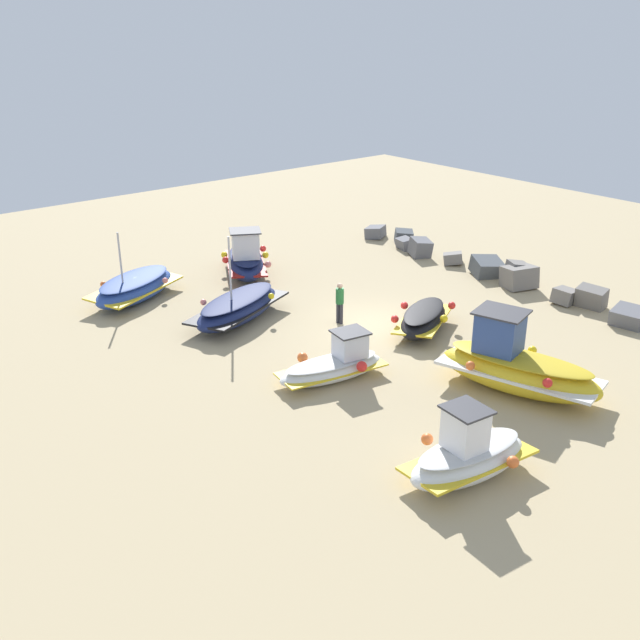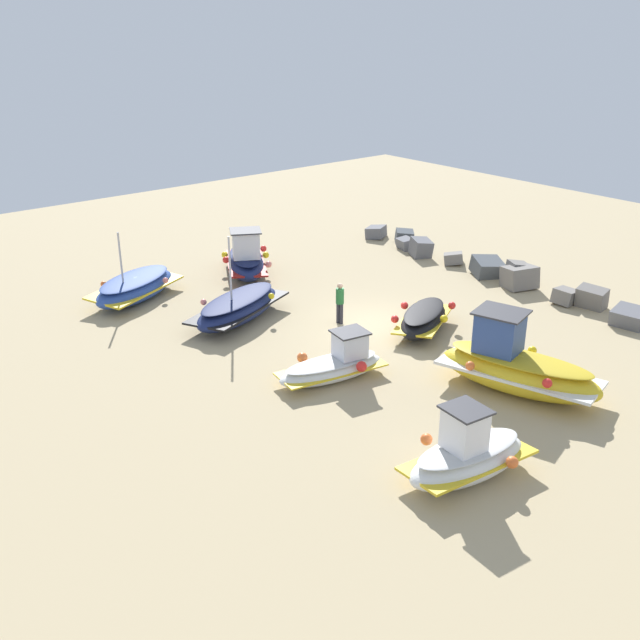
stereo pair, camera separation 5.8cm
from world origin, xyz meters
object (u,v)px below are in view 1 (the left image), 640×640
(fishing_boat_0, at_px, (468,456))
(person_walking, at_px, (340,300))
(fishing_boat_1, at_px, (238,307))
(fishing_boat_5, at_px, (423,319))
(fishing_boat_6, at_px, (334,365))
(fishing_boat_2, at_px, (135,287))
(fishing_boat_3, at_px, (246,260))
(fishing_boat_4, at_px, (517,367))

(fishing_boat_0, distance_m, person_walking, 10.92)
(fishing_boat_1, distance_m, fishing_boat_5, 7.30)
(fishing_boat_5, xyz_separation_m, fishing_boat_6, (0.87, -5.25, 0.00))
(fishing_boat_1, bearing_deg, fishing_boat_6, -115.38)
(fishing_boat_2, xyz_separation_m, person_walking, (7.55, 4.99, 0.41))
(fishing_boat_2, relative_size, fishing_boat_5, 1.27)
(fishing_boat_2, relative_size, fishing_boat_3, 1.09)
(fishing_boat_0, height_order, fishing_boat_2, fishing_boat_2)
(fishing_boat_0, bearing_deg, fishing_boat_1, -89.75)
(fishing_boat_0, height_order, fishing_boat_1, fishing_boat_1)
(fishing_boat_1, xyz_separation_m, person_walking, (2.78, 2.93, 0.40))
(fishing_boat_1, height_order, fishing_boat_2, fishing_boat_1)
(fishing_boat_0, xyz_separation_m, fishing_boat_2, (-17.57, -0.68, -0.10))
(fishing_boat_1, height_order, fishing_boat_5, fishing_boat_1)
(fishing_boat_1, distance_m, person_walking, 4.06)
(fishing_boat_3, bearing_deg, fishing_boat_6, 10.74)
(fishing_boat_1, xyz_separation_m, fishing_boat_4, (10.65, 3.59, 0.28))
(fishing_boat_1, distance_m, fishing_boat_4, 11.24)
(fishing_boat_0, relative_size, fishing_boat_5, 1.00)
(fishing_boat_6, xyz_separation_m, person_walking, (-3.51, 3.29, 0.46))
(fishing_boat_6, bearing_deg, fishing_boat_2, 108.78)
(fishing_boat_2, distance_m, fishing_boat_4, 16.43)
(fishing_boat_4, bearing_deg, fishing_boat_5, -29.78)
(fishing_boat_0, height_order, fishing_boat_6, fishing_boat_0)
(fishing_boat_6, bearing_deg, fishing_boat_1, 96.68)
(fishing_boat_1, relative_size, fishing_boat_6, 1.30)
(fishing_boat_6, bearing_deg, person_walking, 56.86)
(fishing_boat_1, xyz_separation_m, fishing_boat_6, (6.29, -0.37, -0.06))
(fishing_boat_3, distance_m, fishing_boat_4, 15.07)
(person_walking, bearing_deg, fishing_boat_6, 33.77)
(fishing_boat_2, distance_m, fishing_boat_3, 5.47)
(fishing_boat_1, xyz_separation_m, fishing_boat_5, (5.42, 4.88, -0.06))
(fishing_boat_1, relative_size, fishing_boat_2, 1.06)
(fishing_boat_1, height_order, person_walking, fishing_boat_1)
(person_walking, bearing_deg, fishing_boat_5, 113.54)
(fishing_boat_0, xyz_separation_m, fishing_boat_4, (-2.15, 4.98, 0.18))
(fishing_boat_5, bearing_deg, fishing_boat_6, -18.37)
(fishing_boat_4, bearing_deg, fishing_boat_3, -15.13)
(fishing_boat_2, height_order, fishing_boat_5, fishing_boat_2)
(fishing_boat_3, xyz_separation_m, person_walking, (7.20, -0.47, 0.23))
(fishing_boat_0, xyz_separation_m, fishing_boat_5, (-7.39, 6.27, -0.15))
(fishing_boat_2, bearing_deg, fishing_boat_6, -106.31)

